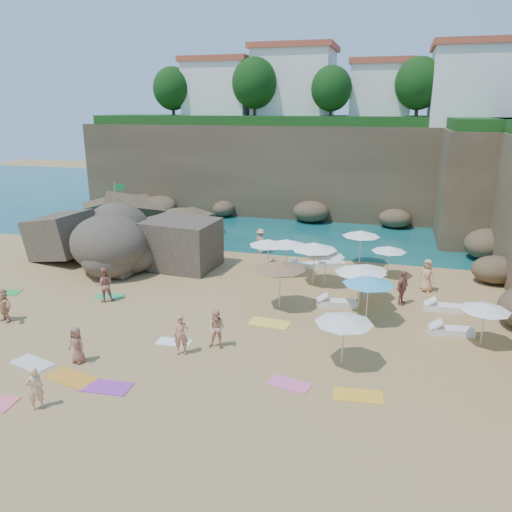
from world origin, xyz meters
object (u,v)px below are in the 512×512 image
(parasol_1, at_px, (269,242))
(person_stand_6, at_px, (35,388))
(lounger_0, at_px, (330,264))
(person_stand_5, at_px, (138,248))
(rock_outcrop, at_px, (125,263))
(person_stand_4, at_px, (427,276))
(parasol_0, at_px, (287,242))
(flag_pole, at_px, (118,203))
(parasol_2, at_px, (389,249))
(person_stand_1, at_px, (104,285))
(person_stand_2, at_px, (261,241))
(person_stand_3, at_px, (402,288))

(parasol_1, relative_size, person_stand_6, 1.53)
(lounger_0, xyz_separation_m, person_stand_6, (-7.27, -17.86, 0.60))
(parasol_1, distance_m, person_stand_5, 9.14)
(rock_outcrop, distance_m, person_stand_4, 18.28)
(parasol_0, xyz_separation_m, person_stand_4, (7.85, -0.79, -1.07))
(flag_pole, relative_size, parasol_0, 1.85)
(parasol_2, relative_size, person_stand_1, 1.11)
(rock_outcrop, bearing_deg, person_stand_6, -70.31)
(rock_outcrop, relative_size, person_stand_6, 5.92)
(rock_outcrop, height_order, person_stand_4, person_stand_4)
(person_stand_2, bearing_deg, flag_pole, 16.23)
(parasol_0, bearing_deg, lounger_0, 43.36)
(parasol_2, bearing_deg, lounger_0, 162.69)
(parasol_2, relative_size, lounger_0, 1.04)
(lounger_0, height_order, person_stand_2, person_stand_2)
(lounger_0, bearing_deg, parasol_2, -36.94)
(person_stand_6, bearing_deg, person_stand_4, 176.00)
(flag_pole, distance_m, person_stand_1, 13.30)
(lounger_0, xyz_separation_m, person_stand_3, (4.29, -5.23, 0.74))
(rock_outcrop, bearing_deg, person_stand_4, -0.81)
(flag_pole, distance_m, person_stand_2, 11.59)
(person_stand_2, distance_m, person_stand_5, 8.17)
(parasol_1, bearing_deg, person_stand_1, -138.03)
(parasol_0, distance_m, person_stand_5, 10.10)
(rock_outcrop, relative_size, parasol_0, 3.91)
(person_stand_2, height_order, person_stand_5, person_stand_2)
(parasol_1, relative_size, person_stand_3, 1.29)
(person_stand_2, bearing_deg, person_stand_1, 84.94)
(parasol_0, height_order, person_stand_3, parasol_0)
(parasol_0, bearing_deg, parasol_1, -159.64)
(lounger_0, distance_m, person_stand_2, 5.28)
(person_stand_5, bearing_deg, flag_pole, 133.77)
(rock_outcrop, distance_m, person_stand_6, 16.12)
(parasol_1, distance_m, person_stand_6, 15.88)
(parasol_2, height_order, person_stand_3, parasol_2)
(rock_outcrop, bearing_deg, parasol_2, 5.67)
(parasol_1, xyz_separation_m, person_stand_2, (-1.63, 4.32, -1.15))
(flag_pole, bearing_deg, parasol_2, -11.36)
(person_stand_4, bearing_deg, parasol_0, -167.87)
(rock_outcrop, relative_size, person_stand_2, 5.28)
(rock_outcrop, relative_size, parasol_2, 4.48)
(flag_pole, xyz_separation_m, person_stand_2, (11.38, -1.11, -1.84))
(flag_pole, xyz_separation_m, person_stand_1, (6.01, -11.73, -1.79))
(flag_pole, height_order, parasol_0, flag_pole)
(flag_pole, bearing_deg, person_stand_2, -5.56)
(parasol_0, height_order, person_stand_5, parasol_0)
(rock_outcrop, distance_m, person_stand_1, 6.66)
(person_stand_3, relative_size, person_stand_5, 1.19)
(rock_outcrop, height_order, person_stand_3, person_stand_3)
(flag_pole, height_order, lounger_0, flag_pole)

